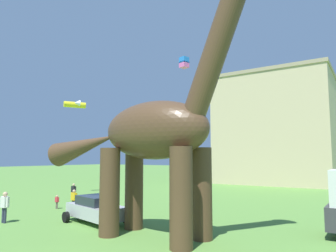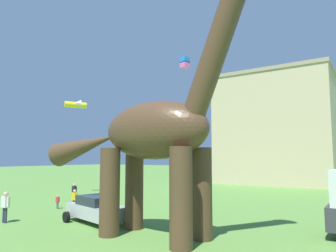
{
  "view_description": "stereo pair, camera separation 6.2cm",
  "coord_description": "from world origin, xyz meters",
  "px_view_note": "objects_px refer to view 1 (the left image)",
  "views": [
    {
      "loc": [
        7.17,
        -6.7,
        3.79
      ],
      "look_at": [
        -0.93,
        5.73,
        5.29
      ],
      "focal_mm": 33.29,
      "sensor_mm": 36.0,
      "label": 1
    },
    {
      "loc": [
        7.22,
        -6.67,
        3.79
      ],
      "look_at": [
        -0.93,
        5.73,
        5.29
      ],
      "focal_mm": 33.29,
      "sensor_mm": 36.0,
      "label": 2
    }
  ],
  "objects_px": {
    "person_watching_child": "(74,190)",
    "kite_near_high": "(75,104)",
    "person_photographer": "(74,198)",
    "kite_far_left": "(184,63)",
    "dinosaur_sculpture": "(154,130)",
    "person_strolling_adult": "(5,204)",
    "parked_sedan_left": "(96,209)",
    "person_near_flyer": "(57,201)"
  },
  "relations": [
    {
      "from": "person_photographer",
      "to": "kite_far_left",
      "type": "relative_size",
      "value": 1.18
    },
    {
      "from": "kite_far_left",
      "to": "person_photographer",
      "type": "bearing_deg",
      "value": -89.16
    },
    {
      "from": "dinosaur_sculpture",
      "to": "person_photographer",
      "type": "bearing_deg",
      "value": 139.6
    },
    {
      "from": "kite_near_high",
      "to": "kite_far_left",
      "type": "distance_m",
      "value": 13.72
    },
    {
      "from": "parked_sedan_left",
      "to": "person_photographer",
      "type": "height_order",
      "value": "parked_sedan_left"
    },
    {
      "from": "person_watching_child",
      "to": "person_strolling_adult",
      "type": "distance_m",
      "value": 9.45
    },
    {
      "from": "parked_sedan_left",
      "to": "kite_near_high",
      "type": "distance_m",
      "value": 17.06
    },
    {
      "from": "person_photographer",
      "to": "person_near_flyer",
      "type": "bearing_deg",
      "value": -41.79
    },
    {
      "from": "person_strolling_adult",
      "to": "person_watching_child",
      "type": "bearing_deg",
      "value": 161.15
    },
    {
      "from": "person_watching_child",
      "to": "person_photographer",
      "type": "distance_m",
      "value": 5.43
    },
    {
      "from": "dinosaur_sculpture",
      "to": "parked_sedan_left",
      "type": "xyz_separation_m",
      "value": [
        -4.75,
        0.88,
        -4.31
      ]
    },
    {
      "from": "dinosaur_sculpture",
      "to": "person_strolling_adult",
      "type": "distance_m",
      "value": 10.26
    },
    {
      "from": "person_near_flyer",
      "to": "person_watching_child",
      "type": "xyz_separation_m",
      "value": [
        -2.49,
        3.62,
        0.29
      ]
    },
    {
      "from": "parked_sedan_left",
      "to": "person_near_flyer",
      "type": "height_order",
      "value": "parked_sedan_left"
    },
    {
      "from": "person_watching_child",
      "to": "person_photographer",
      "type": "height_order",
      "value": "person_photographer"
    },
    {
      "from": "parked_sedan_left",
      "to": "person_photographer",
      "type": "distance_m",
      "value": 4.86
    },
    {
      "from": "parked_sedan_left",
      "to": "person_watching_child",
      "type": "relative_size",
      "value": 3.03
    },
    {
      "from": "person_strolling_adult",
      "to": "person_photographer",
      "type": "bearing_deg",
      "value": 134.65
    },
    {
      "from": "parked_sedan_left",
      "to": "person_near_flyer",
      "type": "relative_size",
      "value": 4.47
    },
    {
      "from": "person_strolling_adult",
      "to": "person_near_flyer",
      "type": "bearing_deg",
      "value": 153.76
    },
    {
      "from": "dinosaur_sculpture",
      "to": "kite_far_left",
      "type": "xyz_separation_m",
      "value": [
        -9.38,
        19.23,
        10.04
      ]
    },
    {
      "from": "person_near_flyer",
      "to": "person_strolling_adult",
      "type": "bearing_deg",
      "value": 13.84
    },
    {
      "from": "parked_sedan_left",
      "to": "kite_near_high",
      "type": "xyz_separation_m",
      "value": [
        -12.13,
        8.45,
        8.53
      ]
    },
    {
      "from": "person_watching_child",
      "to": "person_photographer",
      "type": "xyz_separation_m",
      "value": [
        4.18,
        -3.47,
        0.0
      ]
    },
    {
      "from": "dinosaur_sculpture",
      "to": "person_photographer",
      "type": "distance_m",
      "value": 10.49
    },
    {
      "from": "kite_far_left",
      "to": "dinosaur_sculpture",
      "type": "bearing_deg",
      "value": -64.0
    },
    {
      "from": "kite_far_left",
      "to": "person_strolling_adult",
      "type": "bearing_deg",
      "value": -89.51
    },
    {
      "from": "kite_near_high",
      "to": "person_near_flyer",
      "type": "bearing_deg",
      "value": -47.15
    },
    {
      "from": "kite_near_high",
      "to": "parked_sedan_left",
      "type": "bearing_deg",
      "value": -34.85
    },
    {
      "from": "person_watching_child",
      "to": "person_strolling_adult",
      "type": "xyz_separation_m",
      "value": [
        4.12,
        -8.5,
        0.18
      ]
    },
    {
      "from": "person_strolling_adult",
      "to": "kite_far_left",
      "type": "bearing_deg",
      "value": 135.79
    },
    {
      "from": "parked_sedan_left",
      "to": "person_near_flyer",
      "type": "distance_m",
      "value": 6.38
    },
    {
      "from": "parked_sedan_left",
      "to": "person_watching_child",
      "type": "height_order",
      "value": "parked_sedan_left"
    },
    {
      "from": "person_watching_child",
      "to": "kite_near_high",
      "type": "relative_size",
      "value": 0.64
    },
    {
      "from": "person_watching_child",
      "to": "person_strolling_adult",
      "type": "height_order",
      "value": "person_strolling_adult"
    },
    {
      "from": "dinosaur_sculpture",
      "to": "kite_near_high",
      "type": "distance_m",
      "value": 19.74
    },
    {
      "from": "person_near_flyer",
      "to": "kite_far_left",
      "type": "relative_size",
      "value": 0.8
    },
    {
      "from": "person_strolling_adult",
      "to": "kite_near_high",
      "type": "xyz_separation_m",
      "value": [
        -7.68,
        11.4,
        8.25
      ]
    },
    {
      "from": "person_photographer",
      "to": "kite_far_left",
      "type": "height_order",
      "value": "kite_far_left"
    },
    {
      "from": "person_watching_child",
      "to": "kite_near_high",
      "type": "height_order",
      "value": "kite_near_high"
    },
    {
      "from": "dinosaur_sculpture",
      "to": "person_photographer",
      "type": "height_order",
      "value": "dinosaur_sculpture"
    },
    {
      "from": "person_near_flyer",
      "to": "person_photographer",
      "type": "relative_size",
      "value": 0.68
    }
  ]
}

